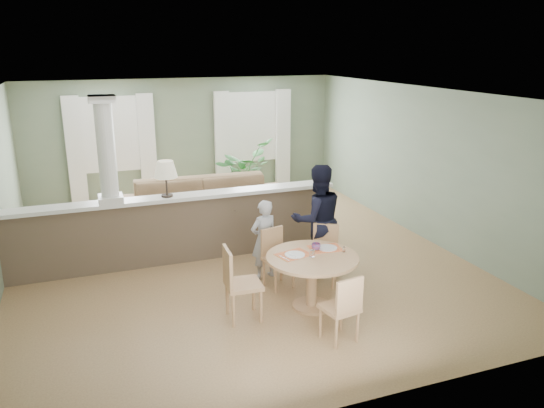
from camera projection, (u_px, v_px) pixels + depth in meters
name	position (u px, v px, depth m)	size (l,w,h in m)	color
ground	(236.00, 258.00, 8.80)	(8.00, 8.00, 0.00)	tan
room_shell	(222.00, 144.00, 8.84)	(7.02, 8.02, 2.71)	gray
pony_wall	(173.00, 220.00, 8.45)	(5.32, 0.38, 2.70)	brown
sofa	(205.00, 206.00, 9.99)	(3.28, 1.28, 0.96)	#8A664B
houseplant	(244.00, 173.00, 11.59)	(1.29, 1.12, 1.43)	#2C6A2A
dining_table	(312.00, 266.00, 6.99)	(1.22, 1.22, 0.83)	tan
chair_far_boy	(276.00, 255.00, 7.69)	(0.46, 0.46, 0.85)	tan
chair_far_man	(325.00, 251.00, 7.79)	(0.54, 0.54, 0.87)	tan
chair_near	(343.00, 306.00, 6.17)	(0.45, 0.45, 0.86)	tan
chair_side	(237.00, 281.00, 6.69)	(0.47, 0.47, 0.97)	tan
child_person	(264.00, 239.00, 7.89)	(0.44, 0.29, 1.22)	#A7A7AC
man_person	(317.00, 219.00, 8.03)	(0.83, 0.65, 1.70)	black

